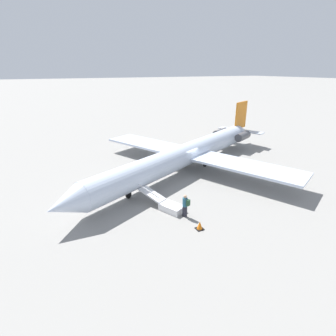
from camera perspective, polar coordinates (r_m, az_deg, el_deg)
The scene contains 5 objects.
ground_plane at distance 27.70m, azimuth 3.59°, elevation -0.60°, with size 600.00×600.00×0.00m, color gray.
airplane_main at distance 27.79m, azimuth 4.71°, elevation 3.32°, with size 28.30×22.40×5.95m.
boarding_stairs at distance 20.18m, azimuth -0.08°, elevation -8.03°, with size 2.59×4.07×1.55m.
passenger at distance 18.96m, azimuth 3.80°, elevation -7.89°, with size 0.46×0.57×1.74m.
traffic_cone_near_stairs at distance 18.05m, azimuth 6.91°, elevation -12.34°, with size 0.52×0.52×0.58m.
Camera 1 is at (13.19, 22.17, 10.09)m, focal length 28.00 mm.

